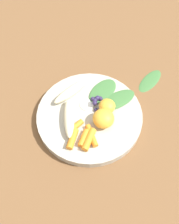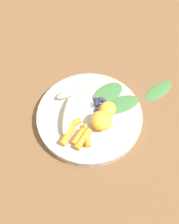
{
  "view_description": "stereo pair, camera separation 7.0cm",
  "coord_description": "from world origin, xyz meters",
  "px_view_note": "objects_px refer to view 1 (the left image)",
  "views": [
    {
      "loc": [
        -0.37,
        -0.07,
        0.62
      ],
      "look_at": [
        0.0,
        0.0,
        0.03
      ],
      "focal_mm": 42.77,
      "sensor_mm": 36.0,
      "label": 1
    },
    {
      "loc": [
        -0.35,
        -0.14,
        0.62
      ],
      "look_at": [
        0.0,
        0.0,
        0.03
      ],
      "focal_mm": 42.77,
      "sensor_mm": 36.0,
      "label": 2
    }
  ],
  "objects_px": {
    "kale_leaf_stray": "(150,80)",
    "bowl": "(89,116)",
    "banana_peeled_left": "(69,118)",
    "banana_peeled_right": "(71,91)",
    "orange_segment_near": "(107,106)"
  },
  "relations": [
    {
      "from": "orange_segment_near",
      "to": "banana_peeled_right",
      "type": "bearing_deg",
      "value": 73.54
    },
    {
      "from": "kale_leaf_stray",
      "to": "bowl",
      "type": "bearing_deg",
      "value": 165.0
    },
    {
      "from": "kale_leaf_stray",
      "to": "banana_peeled_left",
      "type": "bearing_deg",
      "value": 162.27
    },
    {
      "from": "banana_peeled_left",
      "to": "banana_peeled_right",
      "type": "relative_size",
      "value": 1.0
    },
    {
      "from": "banana_peeled_left",
      "to": "banana_peeled_right",
      "type": "bearing_deg",
      "value": 174.81
    },
    {
      "from": "bowl",
      "to": "banana_peeled_right",
      "type": "xyz_separation_m",
      "value": [
        0.05,
        0.06,
        0.02
      ]
    },
    {
      "from": "orange_segment_near",
      "to": "kale_leaf_stray",
      "type": "xyz_separation_m",
      "value": [
        0.14,
        -0.11,
        -0.04
      ]
    },
    {
      "from": "banana_peeled_right",
      "to": "orange_segment_near",
      "type": "bearing_deg",
      "value": 110.26
    },
    {
      "from": "banana_peeled_left",
      "to": "kale_leaf_stray",
      "type": "distance_m",
      "value": 0.28
    },
    {
      "from": "orange_segment_near",
      "to": "kale_leaf_stray",
      "type": "relative_size",
      "value": 0.42
    },
    {
      "from": "banana_peeled_right",
      "to": "kale_leaf_stray",
      "type": "xyz_separation_m",
      "value": [
        0.11,
        -0.22,
        -0.03
      ]
    },
    {
      "from": "banana_peeled_left",
      "to": "banana_peeled_right",
      "type": "distance_m",
      "value": 0.09
    },
    {
      "from": "bowl",
      "to": "orange_segment_near",
      "type": "height_order",
      "value": "orange_segment_near"
    },
    {
      "from": "bowl",
      "to": "banana_peeled_right",
      "type": "bearing_deg",
      "value": 49.36
    },
    {
      "from": "banana_peeled_right",
      "to": "orange_segment_near",
      "type": "height_order",
      "value": "orange_segment_near"
    }
  ]
}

